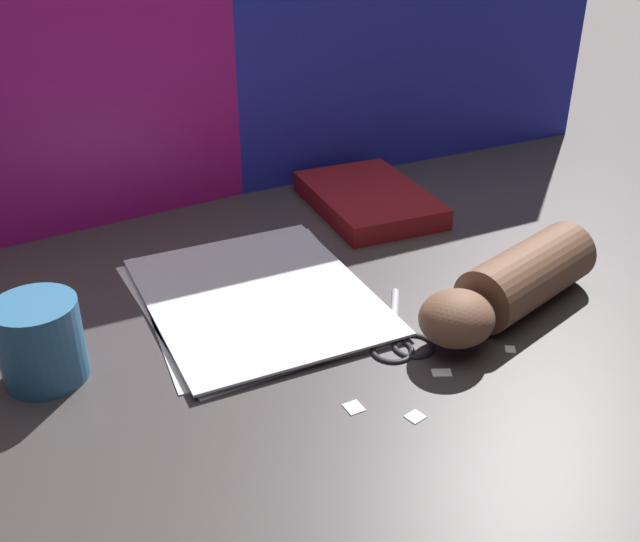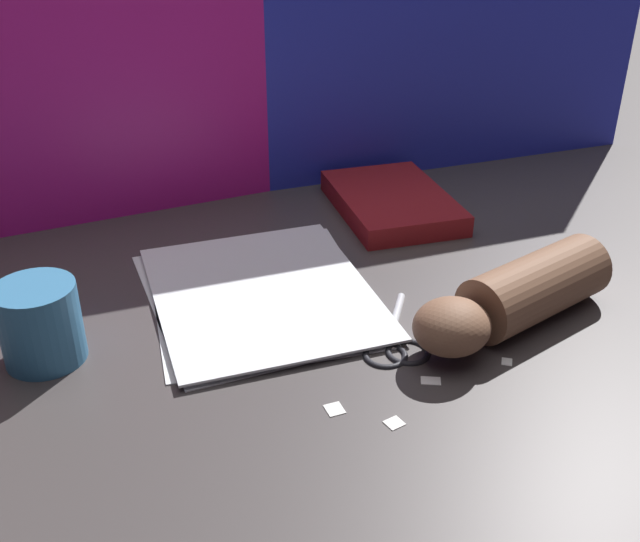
{
  "view_description": "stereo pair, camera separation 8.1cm",
  "coord_description": "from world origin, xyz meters",
  "views": [
    {
      "loc": [
        -0.33,
        -0.64,
        0.45
      ],
      "look_at": [
        -0.0,
        -0.01,
        0.06
      ],
      "focal_mm": 42.0,
      "sensor_mm": 36.0,
      "label": 1
    },
    {
      "loc": [
        -0.25,
        -0.68,
        0.45
      ],
      "look_at": [
        -0.0,
        -0.01,
        0.06
      ],
      "focal_mm": 42.0,
      "sensor_mm": 36.0,
      "label": 2
    }
  ],
  "objects": [
    {
      "name": "book_closed",
      "position": [
        0.2,
        0.23,
        0.02
      ],
      "size": [
        0.17,
        0.23,
        0.03
      ],
      "color": "maroon",
      "rests_on": "ground_plane"
    },
    {
      "name": "ground_plane",
      "position": [
        0.0,
        0.0,
        0.0
      ],
      "size": [
        6.0,
        6.0,
        0.0
      ],
      "primitive_type": "plane",
      "color": "#3D3838"
    },
    {
      "name": "backdrop_panel_center",
      "position": [
        0.0,
        0.37,
        0.19
      ],
      "size": [
        0.85,
        0.08,
        0.37
      ],
      "color": "#D81E9E",
      "rests_on": "ground_plane"
    },
    {
      "name": "paper_scrap_near",
      "position": [
        0.06,
        -0.16,
        0.0
      ],
      "size": [
        0.02,
        0.02,
        0.0
      ],
      "color": "white",
      "rests_on": "ground_plane"
    },
    {
      "name": "paper_scrap_mid",
      "position": [
        -0.0,
        -0.2,
        0.0
      ],
      "size": [
        0.02,
        0.02,
        0.0
      ],
      "color": "white",
      "rests_on": "ground_plane"
    },
    {
      "name": "scissors",
      "position": [
        0.05,
        -0.08,
        0.0
      ],
      "size": [
        0.11,
        0.15,
        0.01
      ],
      "color": "silver",
      "rests_on": "ground_plane"
    },
    {
      "name": "backdrop_panel_right",
      "position": [
        0.31,
        0.37,
        0.22
      ],
      "size": [
        0.78,
        0.03,
        0.43
      ],
      "color": "#2833D1",
      "rests_on": "ground_plane"
    },
    {
      "name": "hand_forearm",
      "position": [
        0.19,
        -0.1,
        0.04
      ],
      "size": [
        0.28,
        0.15,
        0.07
      ],
      "color": "brown",
      "rests_on": "ground_plane"
    },
    {
      "name": "mug",
      "position": [
        -0.29,
        0.02,
        0.04
      ],
      "size": [
        0.08,
        0.08,
        0.09
      ],
      "color": "teal",
      "rests_on": "ground_plane"
    },
    {
      "name": "paper_scrap_side",
      "position": [
        -0.04,
        -0.16,
        0.0
      ],
      "size": [
        0.02,
        0.02,
        0.0
      ],
      "color": "white",
      "rests_on": "ground_plane"
    },
    {
      "name": "paper_scrap_far",
      "position": [
        0.15,
        -0.16,
        0.0
      ],
      "size": [
        0.02,
        0.02,
        0.0
      ],
      "color": "white",
      "rests_on": "ground_plane"
    },
    {
      "name": "paper_stack",
      "position": [
        -0.05,
        0.06,
        0.0
      ],
      "size": [
        0.28,
        0.32,
        0.01
      ],
      "color": "white",
      "rests_on": "ground_plane"
    }
  ]
}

